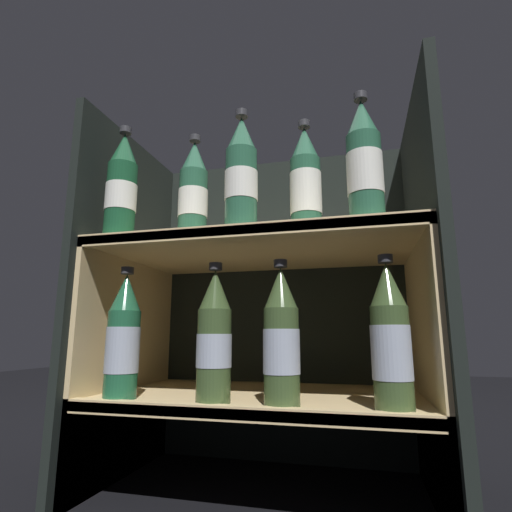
{
  "coord_description": "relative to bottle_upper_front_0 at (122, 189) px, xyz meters",
  "views": [
    {
      "loc": [
        0.21,
        -0.68,
        0.32
      ],
      "look_at": [
        0.0,
        0.14,
        0.49
      ],
      "focal_mm": 28.0,
      "sensor_mm": 36.0,
      "label": 1
    }
  ],
  "objects": [
    {
      "name": "bottle_lower_front_1",
      "position": [
        0.22,
        -0.0,
        -0.32
      ],
      "size": [
        0.07,
        0.07,
        0.26
      ],
      "color": "#384C28",
      "rests_on": "shelf_lower"
    },
    {
      "name": "bottle_lower_front_2",
      "position": [
        0.35,
        0.0,
        -0.32
      ],
      "size": [
        0.07,
        0.07,
        0.26
      ],
      "color": "#384C28",
      "rests_on": "shelf_lower"
    },
    {
      "name": "fridge_side_left",
      "position": [
        -0.07,
        0.16,
        -0.22
      ],
      "size": [
        0.02,
        0.45,
        0.82
      ],
      "primitive_type": "cube",
      "color": "black",
      "rests_on": "ground_plane"
    },
    {
      "name": "bottle_lower_front_3",
      "position": [
        0.54,
        0.0,
        -0.32
      ],
      "size": [
        0.07,
        0.07,
        0.26
      ],
      "color": "#384C28",
      "rests_on": "shelf_lower"
    },
    {
      "name": "bottle_upper_front_1",
      "position": [
        0.27,
        0.0,
        -0.0
      ],
      "size": [
        0.07,
        0.07,
        0.26
      ],
      "color": "#285B42",
      "rests_on": "shelf_upper"
    },
    {
      "name": "bottle_upper_back_0",
      "position": [
        0.14,
        0.07,
        -0.0
      ],
      "size": [
        0.07,
        0.07,
        0.26
      ],
      "color": "#285B42",
      "rests_on": "shelf_upper"
    },
    {
      "name": "shelf_lower",
      "position": [
        0.28,
        0.15,
        -0.47
      ],
      "size": [
        0.68,
        0.41,
        0.2
      ],
      "color": "#DBBC84",
      "rests_on": "ground_plane"
    },
    {
      "name": "bottle_upper_front_0",
      "position": [
        0.0,
        0.0,
        0.0
      ],
      "size": [
        0.07,
        0.07,
        0.26
      ],
      "color": "#194C2D",
      "rests_on": "shelf_upper"
    },
    {
      "name": "bottle_upper_back_1",
      "position": [
        0.39,
        0.07,
        -0.0
      ],
      "size": [
        0.07,
        0.07,
        0.26
      ],
      "color": "#285B42",
      "rests_on": "shelf_upper"
    },
    {
      "name": "bottle_upper_front_2",
      "position": [
        0.51,
        0.0,
        -0.0
      ],
      "size": [
        0.07,
        0.07,
        0.26
      ],
      "color": "#285B42",
      "rests_on": "shelf_upper"
    },
    {
      "name": "bottle_lower_front_0",
      "position": [
        0.03,
        0.0,
        -0.32
      ],
      "size": [
        0.07,
        0.07,
        0.26
      ],
      "color": "#1E5638",
      "rests_on": "shelf_lower"
    },
    {
      "name": "fridge_back_wall",
      "position": [
        0.28,
        0.37,
        -0.22
      ],
      "size": [
        0.72,
        0.02,
        0.82
      ],
      "primitive_type": "cube",
      "color": "black",
      "rests_on": "ground_plane"
    },
    {
      "name": "shelf_upper",
      "position": [
        0.28,
        0.15,
        -0.25
      ],
      "size": [
        0.68,
        0.41,
        0.52
      ],
      "color": "#DBBC84",
      "rests_on": "ground_plane"
    },
    {
      "name": "fridge_side_right",
      "position": [
        0.63,
        0.16,
        -0.22
      ],
      "size": [
        0.02,
        0.45,
        0.82
      ],
      "primitive_type": "cube",
      "color": "black",
      "rests_on": "ground_plane"
    }
  ]
}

